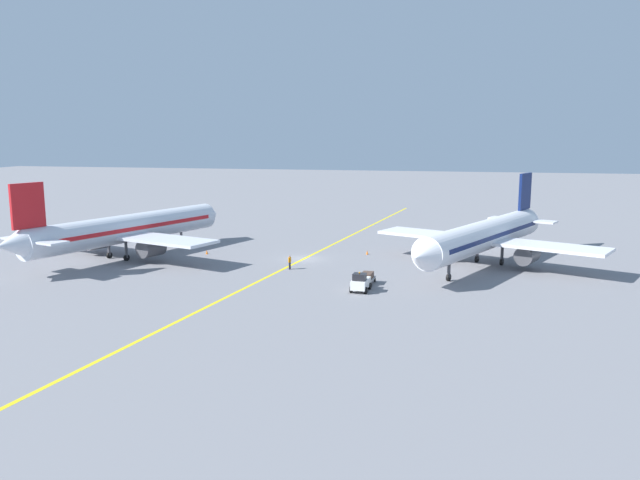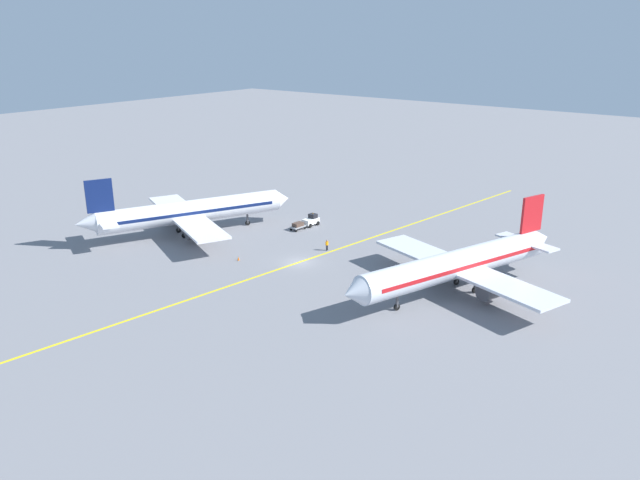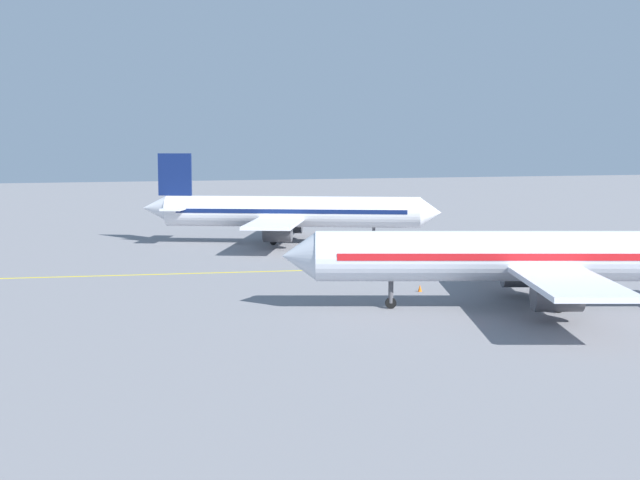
{
  "view_description": "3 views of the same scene",
  "coord_description": "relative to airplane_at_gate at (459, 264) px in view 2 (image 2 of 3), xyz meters",
  "views": [
    {
      "loc": [
        19.42,
        -76.28,
        15.8
      ],
      "look_at": [
        3.31,
        -5.19,
        3.45
      ],
      "focal_mm": 35.0,
      "sensor_mm": 36.0,
      "label": 1
    },
    {
      "loc": [
        -53.8,
        64.56,
        31.76
      ],
      "look_at": [
        -4.75,
        1.26,
        4.7
      ],
      "focal_mm": 35.0,
      "sensor_mm": 36.0,
      "label": 2
    },
    {
      "loc": [
        -77.72,
        29.86,
        11.83
      ],
      "look_at": [
        5.87,
        2.33,
        2.21
      ],
      "focal_mm": 50.0,
      "sensor_mm": 36.0,
      "label": 3
    }
  ],
  "objects": [
    {
      "name": "ground_plane",
      "position": [
        22.65,
        4.2,
        -3.71
      ],
      "size": [
        400.0,
        400.0,
        0.0
      ],
      "primitive_type": "plane",
      "color": "slate"
    },
    {
      "name": "apron_yellow_centreline",
      "position": [
        22.65,
        4.2,
        -3.71
      ],
      "size": [
        16.32,
        118.99,
        0.01
      ],
      "primitive_type": "cube",
      "rotation": [
        0.0,
        0.0,
        -0.13
      ],
      "color": "yellow",
      "rests_on": "ground"
    },
    {
      "name": "airplane_at_gate",
      "position": [
        0.0,
        0.0,
        0.0
      ],
      "size": [
        28.22,
        34.63,
        10.6
      ],
      "color": "silver",
      "rests_on": "ground"
    },
    {
      "name": "airplane_adjacent_stand",
      "position": [
        45.17,
        4.96,
        0.0
      ],
      "size": [
        27.71,
        33.68,
        10.6
      ],
      "color": "white",
      "rests_on": "ground"
    },
    {
      "name": "baggage_tug_white",
      "position": [
        32.41,
        -10.8,
        -2.81
      ],
      "size": [
        1.91,
        3.09,
        2.11
      ],
      "color": "white",
      "rests_on": "ground"
    },
    {
      "name": "baggage_cart_trailing",
      "position": [
        32.62,
        -7.51,
        -2.95
      ],
      "size": [
        1.56,
        2.68,
        1.24
      ],
      "color": "gray",
      "rests_on": "ground"
    },
    {
      "name": "ground_crew_worker",
      "position": [
        22.56,
        -2.28,
        -2.8
      ],
      "size": [
        0.28,
        0.57,
        1.68
      ],
      "color": "#23232D",
      "rests_on": "ground"
    },
    {
      "name": "traffic_cone_near_nose",
      "position": [
        30.16,
        9.01,
        -3.43
      ],
      "size": [
        0.32,
        0.32,
        0.55
      ],
      "primitive_type": "cone",
      "color": "orange",
      "rests_on": "ground"
    },
    {
      "name": "traffic_cone_mid_apron",
      "position": [
        9.17,
        4.49,
        -3.43
      ],
      "size": [
        0.32,
        0.32,
        0.55
      ],
      "primitive_type": "cone",
      "color": "orange",
      "rests_on": "ground"
    }
  ]
}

